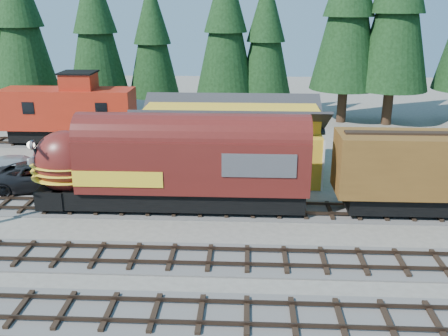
{
  "coord_description": "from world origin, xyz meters",
  "views": [
    {
      "loc": [
        1.12,
        -23.07,
        11.68
      ],
      "look_at": [
        -0.19,
        4.0,
        2.64
      ],
      "focal_mm": 40.0,
      "sensor_mm": 36.0,
      "label": 1
    }
  ],
  "objects_px": {
    "pickup_truck_a": "(41,175)",
    "pickup_truck_b": "(20,167)",
    "locomotive": "(164,168)",
    "depot": "(231,134)",
    "caboose": "(69,112)"
  },
  "relations": [
    {
      "from": "depot",
      "to": "caboose",
      "type": "bearing_deg",
      "value": 151.89
    },
    {
      "from": "pickup_truck_a",
      "to": "pickup_truck_b",
      "type": "bearing_deg",
      "value": 31.85
    },
    {
      "from": "pickup_truck_b",
      "to": "depot",
      "type": "bearing_deg",
      "value": -95.67
    },
    {
      "from": "pickup_truck_a",
      "to": "pickup_truck_b",
      "type": "distance_m",
      "value": 2.88
    },
    {
      "from": "locomotive",
      "to": "pickup_truck_b",
      "type": "height_order",
      "value": "locomotive"
    },
    {
      "from": "depot",
      "to": "pickup_truck_b",
      "type": "relative_size",
      "value": 2.34
    },
    {
      "from": "caboose",
      "to": "pickup_truck_a",
      "type": "bearing_deg",
      "value": -81.13
    },
    {
      "from": "locomotive",
      "to": "pickup_truck_b",
      "type": "xyz_separation_m",
      "value": [
        -10.95,
        4.96,
        -1.77
      ]
    },
    {
      "from": "locomotive",
      "to": "pickup_truck_a",
      "type": "xyz_separation_m",
      "value": [
        -8.71,
        3.14,
        -1.67
      ]
    },
    {
      "from": "depot",
      "to": "locomotive",
      "type": "distance_m",
      "value": 7.46
    },
    {
      "from": "pickup_truck_b",
      "to": "caboose",
      "type": "bearing_deg",
      "value": -15.16
    },
    {
      "from": "depot",
      "to": "pickup_truck_a",
      "type": "xyz_separation_m",
      "value": [
        -12.35,
        -3.36,
        -2.07
      ]
    },
    {
      "from": "locomotive",
      "to": "pickup_truck_a",
      "type": "bearing_deg",
      "value": 160.14
    },
    {
      "from": "pickup_truck_b",
      "to": "locomotive",
      "type": "bearing_deg",
      "value": -126.08
    },
    {
      "from": "caboose",
      "to": "pickup_truck_a",
      "type": "relative_size",
      "value": 1.71
    }
  ]
}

